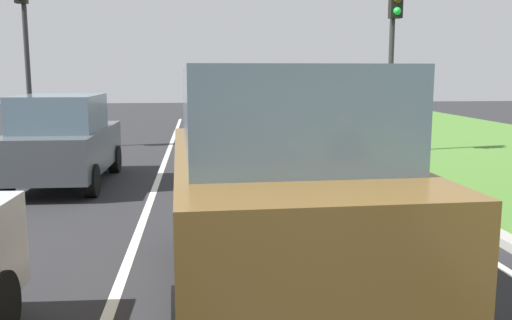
# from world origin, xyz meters

# --- Properties ---
(ground_plane) EXTENTS (60.00, 60.00, 0.00)m
(ground_plane) POSITION_xyz_m (0.00, 14.00, 0.00)
(ground_plane) COLOR #262628
(lane_line_center) EXTENTS (0.12, 32.00, 0.01)m
(lane_line_center) POSITION_xyz_m (-0.70, 14.00, 0.00)
(lane_line_center) COLOR silver
(lane_line_center) RESTS_ON ground
(lane_line_right_edge) EXTENTS (0.12, 32.00, 0.01)m
(lane_line_right_edge) POSITION_xyz_m (3.60, 14.00, 0.00)
(lane_line_right_edge) COLOR silver
(lane_line_right_edge) RESTS_ON ground
(curb_right) EXTENTS (0.24, 48.00, 0.12)m
(curb_right) POSITION_xyz_m (4.10, 14.00, 0.06)
(curb_right) COLOR #9E9B93
(curb_right) RESTS_ON ground
(car_suv_ahead) EXTENTS (2.11, 4.57, 2.28)m
(car_suv_ahead) POSITION_xyz_m (0.89, 8.55, 1.17)
(car_suv_ahead) COLOR brown
(car_suv_ahead) RESTS_ON ground
(car_hatchback_far) EXTENTS (1.78, 3.73, 1.78)m
(car_hatchback_far) POSITION_xyz_m (-2.50, 14.62, 0.88)
(car_hatchback_far) COLOR #474C51
(car_hatchback_far) RESTS_ON ground
(traffic_light_near_right) EXTENTS (0.32, 0.50, 4.81)m
(traffic_light_near_right) POSITION_xyz_m (5.30, 17.97, 3.22)
(traffic_light_near_right) COLOR #2D2D2D
(traffic_light_near_right) RESTS_ON ground
(traffic_light_overhead_left) EXTENTS (0.32, 0.50, 5.33)m
(traffic_light_overhead_left) POSITION_xyz_m (-4.64, 19.89, 3.54)
(traffic_light_overhead_left) COLOR #2D2D2D
(traffic_light_overhead_left) RESTS_ON ground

